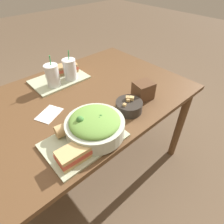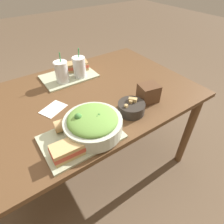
{
  "view_description": "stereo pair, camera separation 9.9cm",
  "coord_description": "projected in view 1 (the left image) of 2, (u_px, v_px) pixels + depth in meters",
  "views": [
    {
      "loc": [
        -0.5,
        -0.88,
        1.48
      ],
      "look_at": [
        0.0,
        -0.33,
        0.85
      ],
      "focal_mm": 30.0,
      "sensor_mm": 36.0,
      "label": 1
    },
    {
      "loc": [
        -0.43,
        -0.95,
        1.48
      ],
      "look_at": [
        0.0,
        -0.33,
        0.85
      ],
      "focal_mm": 30.0,
      "sensor_mm": 36.0,
      "label": 2
    }
  ],
  "objects": [
    {
      "name": "sandwich_far",
      "position": [
        66.0,
        68.0,
        1.44
      ],
      "size": [
        0.19,
        0.12,
        0.06
      ],
      "rotation": [
        0.0,
        0.0,
        -0.25
      ],
      "color": "tan",
      "rests_on": "tray_far"
    },
    {
      "name": "drink_cup_dark",
      "position": [
        53.0,
        76.0,
        1.27
      ],
      "size": [
        0.09,
        0.09,
        0.22
      ],
      "color": "silver",
      "rests_on": "tray_far"
    },
    {
      "name": "baguette_near",
      "position": [
        66.0,
        128.0,
        0.94
      ],
      "size": [
        0.12,
        0.08,
        0.06
      ],
      "rotation": [
        0.0,
        0.0,
        1.43
      ],
      "color": "tan",
      "rests_on": "tray_near"
    },
    {
      "name": "ground_plane",
      "position": [
        88.0,
        166.0,
        1.71
      ],
      "size": [
        12.0,
        12.0,
        0.0
      ],
      "primitive_type": "plane",
      "color": "brown"
    },
    {
      "name": "chip_bag",
      "position": [
        143.0,
        91.0,
        1.18
      ],
      "size": [
        0.14,
        0.12,
        0.11
      ],
      "rotation": [
        0.0,
        0.0,
        -0.2
      ],
      "color": "brown",
      "rests_on": "dining_table"
    },
    {
      "name": "soup_bowl",
      "position": [
        129.0,
        106.0,
        1.1
      ],
      "size": [
        0.16,
        0.16,
        0.08
      ],
      "color": "#2D2823",
      "rests_on": "dining_table"
    },
    {
      "name": "drink_cup_red",
      "position": [
        70.0,
        70.0,
        1.34
      ],
      "size": [
        0.09,
        0.09,
        0.21
      ],
      "color": "silver",
      "rests_on": "tray_far"
    },
    {
      "name": "dining_table",
      "position": [
        80.0,
        108.0,
        1.28
      ],
      "size": [
        1.5,
        0.97,
        0.77
      ],
      "color": "brown",
      "rests_on": "ground_plane"
    },
    {
      "name": "napkin_folded",
      "position": [
        49.0,
        114.0,
        1.09
      ],
      "size": [
        0.18,
        0.16,
        0.0
      ],
      "color": "white",
      "rests_on": "dining_table"
    },
    {
      "name": "sandwich_near",
      "position": [
        74.0,
        154.0,
        0.82
      ],
      "size": [
        0.16,
        0.1,
        0.06
      ],
      "rotation": [
        0.0,
        0.0,
        -0.05
      ],
      "color": "tan",
      "rests_on": "tray_near"
    },
    {
      "name": "tray_far",
      "position": [
        59.0,
        79.0,
        1.39
      ],
      "size": [
        0.39,
        0.26,
        0.01
      ],
      "color": "#B2BC99",
      "rests_on": "dining_table"
    },
    {
      "name": "tray_near",
      "position": [
        84.0,
        140.0,
        0.93
      ],
      "size": [
        0.39,
        0.26,
        0.01
      ],
      "color": "#B2BC99",
      "rests_on": "dining_table"
    },
    {
      "name": "salad_bowl",
      "position": [
        95.0,
        125.0,
        0.93
      ],
      "size": [
        0.3,
        0.3,
        0.12
      ],
      "color": "beige",
      "rests_on": "tray_near"
    }
  ]
}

